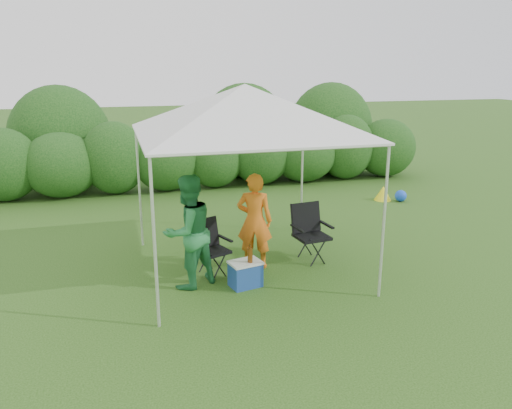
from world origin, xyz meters
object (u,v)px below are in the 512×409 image
object	(u,v)px
chair_left	(209,244)
woman	(188,232)
chair_right	(309,229)
cooler	(245,274)
canopy	(245,110)
man	(255,221)

from	to	relation	value
chair_left	woman	distance (m)	0.63
chair_right	cooler	xyz separation A→B (m)	(-1.28, -0.74, -0.33)
chair_left	cooler	world-z (taller)	chair_left
canopy	chair_left	distance (m)	2.07
man	cooler	distance (m)	0.95
cooler	chair_left	bearing A→B (deg)	110.48
chair_right	chair_left	world-z (taller)	chair_right
chair_left	cooler	size ratio (longest dim) A/B	1.65
chair_right	canopy	bearing A→B (deg)	176.98
chair_right	cooler	distance (m)	1.52
chair_right	woman	size ratio (longest dim) A/B	0.56
chair_left	man	distance (m)	0.79
woman	cooler	xyz separation A→B (m)	(0.76, -0.24, -0.63)
canopy	man	distance (m)	1.71
chair_left	canopy	bearing A→B (deg)	-17.44
canopy	woman	distance (m)	1.94
chair_right	man	distance (m)	0.98
cooler	canopy	bearing A→B (deg)	61.95
woman	cooler	size ratio (longest dim) A/B	3.22
man	woman	world-z (taller)	woman
man	cooler	xyz separation A→B (m)	(-0.33, -0.68, -0.57)
chair_left	cooler	xyz separation A→B (m)	(0.40, -0.62, -0.28)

